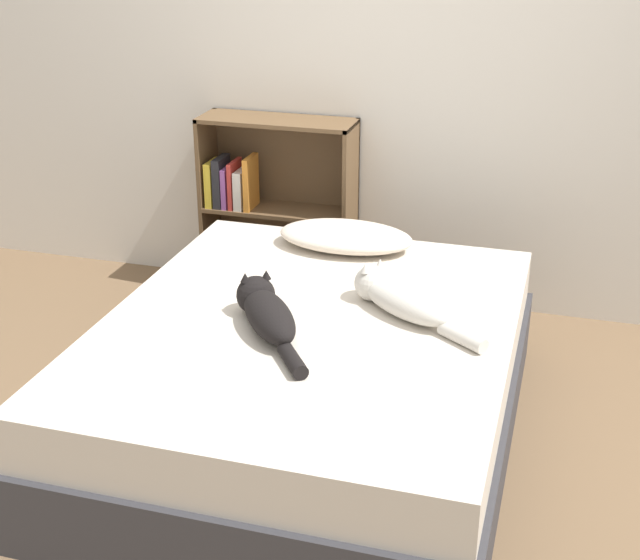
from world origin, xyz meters
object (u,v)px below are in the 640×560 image
at_px(pillow, 346,236).
at_px(cat_dark, 267,312).
at_px(bed, 310,381).
at_px(bookshelf, 273,203).
at_px(cat_light, 399,298).

relative_size(pillow, cat_dark, 1.14).
distance_m(bed, bookshelf, 1.40).
height_order(bed, bookshelf, bookshelf).
xyz_separation_m(cat_light, bookshelf, (-0.88, 1.11, -0.08)).
height_order(cat_light, bookshelf, bookshelf).
height_order(bed, pillow, pillow).
xyz_separation_m(cat_dark, bookshelf, (-0.45, 1.36, -0.08)).
relative_size(cat_light, bookshelf, 0.59).
bearing_deg(bed, pillow, 94.38).
bearing_deg(bed, cat_dark, -140.25).
bearing_deg(bed, cat_light, 26.44).
bearing_deg(bed, bookshelf, 114.52).
bearing_deg(bookshelf, cat_dark, -71.81).
bearing_deg(cat_light, bookshelf, -16.89).
relative_size(bed, cat_dark, 3.56).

